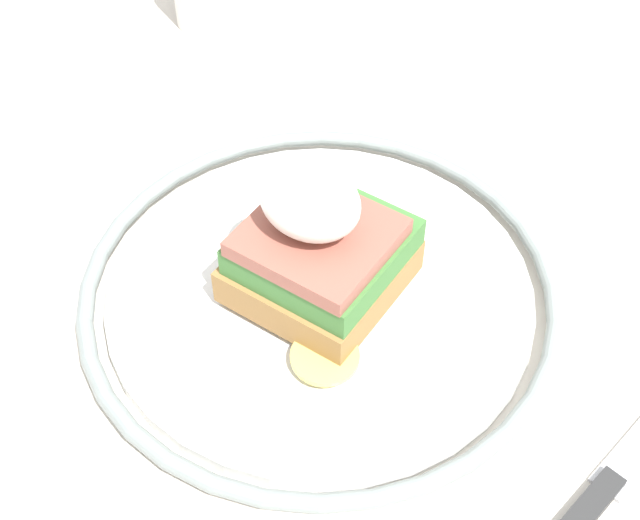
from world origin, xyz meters
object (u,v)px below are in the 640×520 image
(plate, at_px, (320,291))
(sandwich, at_px, (320,245))
(knife, at_px, (615,477))
(fork, at_px, (101,171))

(plate, distance_m, sandwich, 0.04)
(knife, bearing_deg, plate, 175.67)
(fork, bearing_deg, sandwich, -3.14)
(plate, xyz_separation_m, sandwich, (0.00, -0.00, 0.04))
(plate, relative_size, knife, 1.52)
(plate, distance_m, fork, 0.18)
(sandwich, height_order, fork, sandwich)
(sandwich, bearing_deg, fork, 176.86)
(fork, xyz_separation_m, knife, (0.37, -0.02, 0.00))
(fork, height_order, knife, knife)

